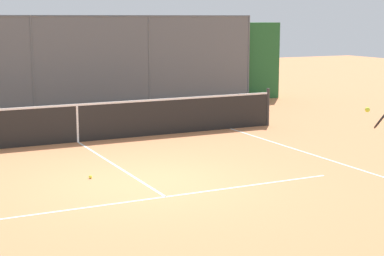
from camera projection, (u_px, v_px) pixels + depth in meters
The scene contains 5 objects.
ground_plane at pixel (143, 183), 11.81m from camera, with size 60.00×60.00×0.00m, color #C67A4C.
court_line_markings at pixel (174, 202), 10.58m from camera, with size 8.77×9.86×0.01m.
fence_backdrop at pixel (28, 69), 20.35m from camera, with size 18.83×1.37×3.13m.
tennis_net at pixel (77, 123), 15.59m from camera, with size 11.26×0.09×1.07m.
tennis_ball_by_sideline at pixel (90, 177), 12.13m from camera, with size 0.07×0.07×0.07m, color #CCDB33.
Camera 1 is at (4.23, 10.68, 3.07)m, focal length 58.94 mm.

